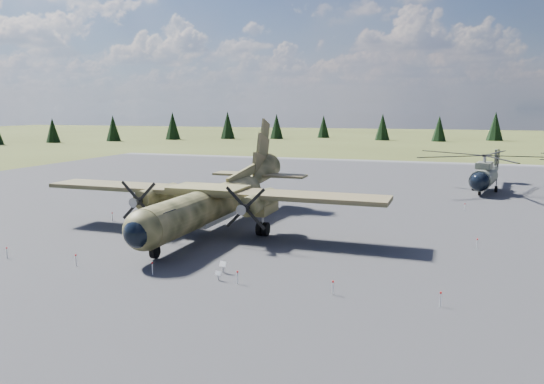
% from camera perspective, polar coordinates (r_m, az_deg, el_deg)
% --- Properties ---
extents(ground, '(500.00, 500.00, 0.00)m').
position_cam_1_polar(ground, '(46.26, 0.26, -4.50)').
color(ground, '#57602A').
rests_on(ground, ground).
extents(apron, '(120.00, 120.00, 0.04)m').
position_cam_1_polar(apron, '(55.64, 3.46, -2.21)').
color(apron, slate).
rests_on(apron, ground).
extents(transport_plane, '(31.11, 28.32, 10.29)m').
position_cam_1_polar(transport_plane, '(47.34, -6.24, -0.59)').
color(transport_plane, '#3B3C20').
rests_on(transport_plane, ground).
extents(helicopter_near, '(22.95, 24.52, 4.99)m').
position_cam_1_polar(helicopter_near, '(73.58, 21.92, 2.67)').
color(helicopter_near, gray).
rests_on(helicopter_near, ground).
extents(info_placard_left, '(0.55, 0.34, 0.80)m').
position_cam_1_polar(info_placard_left, '(35.46, -5.28, -7.86)').
color(info_placard_left, gray).
rests_on(info_placard_left, ground).
extents(info_placard_right, '(0.42, 0.22, 0.62)m').
position_cam_1_polar(info_placard_right, '(34.04, -5.80, -8.80)').
color(info_placard_right, gray).
rests_on(info_placard_right, ground).
extents(barrier_fence, '(33.12, 29.62, 0.85)m').
position_cam_1_polar(barrier_fence, '(46.22, -0.31, -3.87)').
color(barrier_fence, silver).
rests_on(barrier_fence, ground).
extents(treeline, '(311.26, 311.49, 10.99)m').
position_cam_1_polar(treeline, '(43.19, 8.39, 0.90)').
color(treeline, black).
rests_on(treeline, ground).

